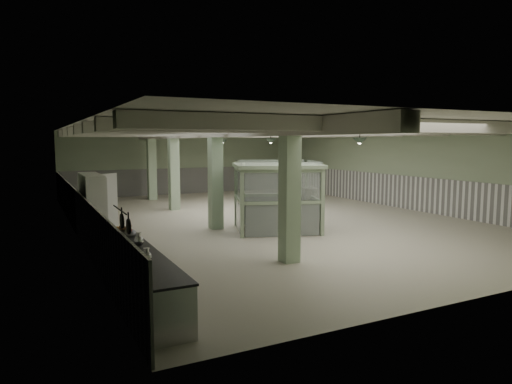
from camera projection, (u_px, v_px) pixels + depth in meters
name	position (u px, v px, depth m)	size (l,w,h in m)	color
floor	(265.00, 219.00, 18.04)	(20.00, 20.00, 0.00)	beige
ceiling	(266.00, 127.00, 17.64)	(14.00, 20.00, 0.02)	beige
wall_back	(186.00, 163.00, 26.71)	(14.00, 0.02, 3.60)	#98AB89
wall_front	(504.00, 205.00, 8.96)	(14.00, 0.02, 3.60)	#98AB89
wall_left	(74.00, 180.00, 14.71)	(0.02, 20.00, 3.60)	#98AB89
wall_right	(400.00, 169.00, 20.97)	(0.02, 20.00, 3.60)	#98AB89
wainscot_left	(76.00, 212.00, 14.83)	(0.05, 19.90, 1.50)	silver
wainscot_right	(399.00, 191.00, 21.07)	(0.05, 19.90, 1.50)	silver
wainscot_back	(186.00, 181.00, 26.81)	(13.90, 0.05, 1.50)	silver
girder	(205.00, 132.00, 16.55)	(0.45, 19.90, 0.40)	silver
beam_a	(411.00, 126.00, 11.00)	(13.90, 0.35, 0.32)	silver
beam_b	(346.00, 128.00, 13.22)	(13.90, 0.35, 0.32)	silver
beam_c	(300.00, 130.00, 15.44)	(13.90, 0.35, 0.32)	silver
beam_d	(266.00, 132.00, 17.66)	(13.90, 0.35, 0.32)	silver
beam_e	(239.00, 133.00, 19.88)	(13.90, 0.35, 0.32)	silver
beam_f	(217.00, 134.00, 22.10)	(13.90, 0.35, 0.32)	silver
beam_g	(200.00, 134.00, 24.32)	(13.90, 0.35, 0.32)	silver
column_a	(290.00, 191.00, 11.39)	(0.42, 0.42, 3.60)	#AFCDA5
column_b	(215.00, 177.00, 15.83)	(0.42, 0.42, 3.60)	#AFCDA5
column_c	(174.00, 170.00, 20.27)	(0.42, 0.42, 3.60)	#AFCDA5
column_d	(152.00, 165.00, 23.82)	(0.42, 0.42, 3.60)	#AFCDA5
hook_rail	(120.00, 210.00, 7.99)	(0.02, 0.02, 1.20)	black
pendant_front	(360.00, 141.00, 13.49)	(0.44, 0.44, 0.22)	#324334
pendant_mid	(271.00, 141.00, 18.37)	(0.44, 0.44, 0.22)	#324334
pendant_back	(223.00, 141.00, 22.81)	(0.44, 0.44, 0.22)	#324334
prep_counter	(137.00, 275.00, 8.85)	(0.84, 4.80, 0.91)	#BCBBC0
pitcher_near	(139.00, 240.00, 9.32)	(0.19, 0.22, 0.29)	#BCBBC0
pitcher_far	(147.00, 256.00, 8.01)	(0.19, 0.22, 0.28)	#BCBBC0
veg_colander	(126.00, 231.00, 10.41)	(0.47, 0.47, 0.21)	#424247
orange_bowl	(116.00, 233.00, 10.50)	(0.28, 0.28, 0.10)	#B2B2B7
skillet_near	(129.00, 226.00, 7.59)	(0.26, 0.26, 0.03)	black
skillet_far	(122.00, 221.00, 8.12)	(0.26, 0.26, 0.04)	black
walkin_cooler	(93.00, 210.00, 13.73)	(1.03, 2.13, 1.95)	white
guard_booth	(277.00, 184.00, 15.49)	(3.49, 3.22, 2.39)	gray
filing_cabinet	(310.00, 207.00, 16.38)	(0.45, 0.64, 1.40)	#636655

